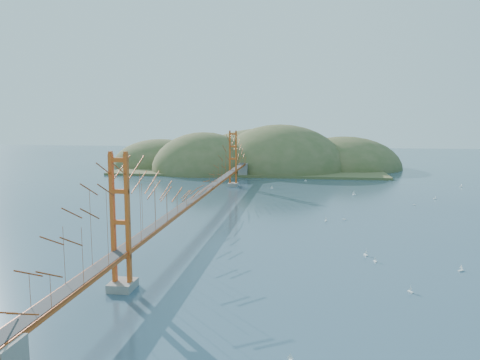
# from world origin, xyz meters

# --- Properties ---
(ground) EXTENTS (320.00, 320.00, 0.00)m
(ground) POSITION_xyz_m (0.00, 0.00, 0.00)
(ground) COLOR #304A61
(ground) RESTS_ON ground
(bridge) EXTENTS (2.20, 94.40, 12.00)m
(bridge) POSITION_xyz_m (0.00, 0.18, 7.01)
(bridge) COLOR gray
(bridge) RESTS_ON ground
(far_headlands) EXTENTS (84.00, 58.00, 25.00)m
(far_headlands) POSITION_xyz_m (2.21, 68.52, 0.00)
(far_headlands) COLOR brown
(far_headlands) RESTS_ON ground
(sailboat_14) EXTENTS (0.46, 0.57, 0.66)m
(sailboat_14) POSITION_xyz_m (18.04, -1.13, 0.15)
(sailboat_14) COLOR white
(sailboat_14) RESTS_ON ground
(sailboat_8) EXTENTS (0.53, 0.44, 0.61)m
(sailboat_8) POSITION_xyz_m (37.98, 19.65, 0.14)
(sailboat_8) COLOR white
(sailboat_8) RESTS_ON ground
(sailboat_15) EXTENTS (0.49, 0.61, 0.72)m
(sailboat_15) POSITION_xyz_m (24.01, 22.16, 0.16)
(sailboat_15) COLOR white
(sailboat_15) RESTS_ON ground
(sailboat_0) EXTENTS (0.48, 0.53, 0.60)m
(sailboat_0) POSITION_xyz_m (22.26, -19.20, 0.14)
(sailboat_0) COLOR white
(sailboat_0) RESTS_ON ground
(sailboat_12) EXTENTS (0.60, 0.54, 0.68)m
(sailboat_12) POSITION_xyz_m (15.12, 40.33, 0.15)
(sailboat_12) COLOR white
(sailboat_12) RESTS_ON ground
(sailboat_6) EXTENTS (0.59, 0.59, 0.63)m
(sailboat_6) POSITION_xyz_m (23.97, -27.31, 0.14)
(sailboat_6) COLOR white
(sailboat_6) RESTS_ON ground
(sailboat_13) EXTENTS (0.66, 0.66, 0.70)m
(sailboat_13) POSITION_xyz_m (29.88, -21.02, 0.15)
(sailboat_13) COLOR white
(sailboat_13) RESTS_ON ground
(sailboat_16) EXTENTS (0.57, 0.57, 0.61)m
(sailboat_16) POSITION_xyz_m (20.68, 0.23, 0.14)
(sailboat_16) COLOR white
(sailboat_16) RESTS_ON ground
(sailboat_3) EXTENTS (0.56, 0.56, 0.59)m
(sailboat_3) POSITION_xyz_m (8.34, 28.26, 0.14)
(sailboat_3) COLOR white
(sailboat_3) RESTS_ON ground
(sailboat_7) EXTENTS (0.55, 0.48, 0.63)m
(sailboat_7) POSITION_xyz_m (24.29, 22.81, 0.14)
(sailboat_7) COLOR white
(sailboat_7) RESTS_ON ground
(sailboat_10) EXTENTS (0.61, 0.64, 0.72)m
(sailboat_10) POSITION_xyz_m (21.57, -17.11, 0.16)
(sailboat_10) COLOR white
(sailboat_10) RESTS_ON ground
(sailboat_17) EXTENTS (0.64, 0.56, 0.73)m
(sailboat_17) POSITION_xyz_m (47.36, 35.79, 0.16)
(sailboat_17) COLOR white
(sailboat_17) RESTS_ON ground
(sailboat_1) EXTENTS (0.51, 0.51, 0.56)m
(sailboat_1) POSITION_xyz_m (33.02, 13.16, 0.13)
(sailboat_1) COLOR white
(sailboat_1) RESTS_ON ground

